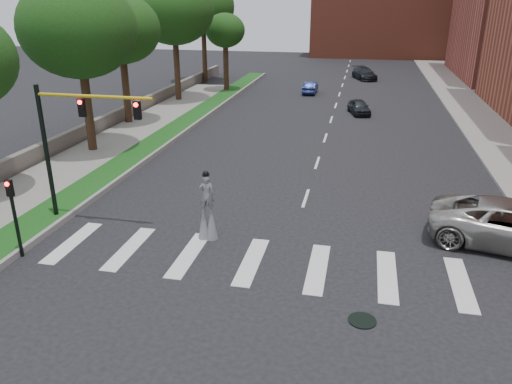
# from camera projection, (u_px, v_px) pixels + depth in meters

# --- Properties ---
(ground_plane) EXTENTS (160.00, 160.00, 0.00)m
(ground_plane) POSITION_uv_depth(u_px,v_px,m) (280.00, 278.00, 18.28)
(ground_plane) COLOR black
(ground_plane) RESTS_ON ground
(grass_median) EXTENTS (2.00, 60.00, 0.25)m
(grass_median) POSITION_uv_depth(u_px,v_px,m) (177.00, 128.00, 38.69)
(grass_median) COLOR #134414
(grass_median) RESTS_ON ground
(median_curb) EXTENTS (0.20, 60.00, 0.28)m
(median_curb) POSITION_uv_depth(u_px,v_px,m) (190.00, 129.00, 38.48)
(median_curb) COLOR gray
(median_curb) RESTS_ON ground
(sidewalk_left) EXTENTS (4.00, 60.00, 0.18)m
(sidewalk_left) POSITION_uv_depth(u_px,v_px,m) (71.00, 166.00, 30.19)
(sidewalk_left) COLOR gray
(sidewalk_left) RESTS_ON ground
(sidewalk_right) EXTENTS (5.00, 90.00, 0.18)m
(sidewalk_right) POSITION_uv_depth(u_px,v_px,m) (493.00, 129.00, 38.56)
(sidewalk_right) COLOR gray
(sidewalk_right) RESTS_ON ground
(stone_wall) EXTENTS (0.50, 56.00, 1.10)m
(stone_wall) POSITION_uv_depth(u_px,v_px,m) (122.00, 114.00, 41.44)
(stone_wall) COLOR #5F5A51
(stone_wall) RESTS_ON ground
(manhole) EXTENTS (0.90, 0.90, 0.04)m
(manhole) POSITION_uv_depth(u_px,v_px,m) (362.00, 320.00, 15.87)
(manhole) COLOR black
(manhole) RESTS_ON ground
(building_backdrop) EXTENTS (26.00, 14.00, 18.00)m
(building_backdrop) POSITION_uv_depth(u_px,v_px,m) (392.00, 1.00, 84.83)
(building_backdrop) COLOR #A44A33
(building_backdrop) RESTS_ON ground
(traffic_signal) EXTENTS (5.30, 0.23, 6.20)m
(traffic_signal) POSITION_uv_depth(u_px,v_px,m) (69.00, 134.00, 21.41)
(traffic_signal) COLOR black
(traffic_signal) RESTS_ON ground
(secondary_signal) EXTENTS (0.25, 0.21, 3.23)m
(secondary_signal) POSITION_uv_depth(u_px,v_px,m) (14.00, 211.00, 19.13)
(secondary_signal) COLOR black
(secondary_signal) RESTS_ON ground
(stilt_performer) EXTENTS (0.84, 0.57, 3.06)m
(stilt_performer) POSITION_uv_depth(u_px,v_px,m) (207.00, 213.00, 20.87)
(stilt_performer) COLOR #311F13
(stilt_performer) RESTS_ON ground
(car_near) EXTENTS (2.39, 3.88, 1.23)m
(car_near) POSITION_uv_depth(u_px,v_px,m) (359.00, 107.00, 43.76)
(car_near) COLOR black
(car_near) RESTS_ON ground
(car_mid) EXTENTS (1.34, 3.78, 1.24)m
(car_mid) POSITION_uv_depth(u_px,v_px,m) (310.00, 88.00, 53.14)
(car_mid) COLOR navy
(car_mid) RESTS_ON ground
(car_far) EXTENTS (3.62, 5.34, 1.44)m
(car_far) POSITION_uv_depth(u_px,v_px,m) (364.00, 73.00, 62.20)
(car_far) COLOR black
(car_far) RESTS_ON ground
(tree_2) EXTENTS (7.16, 7.16, 10.90)m
(tree_2) POSITION_uv_depth(u_px,v_px,m) (78.00, 28.00, 30.39)
(tree_2) COLOR #311F13
(tree_2) RESTS_ON ground
(tree_3) EXTENTS (6.10, 6.10, 9.94)m
(tree_3) POSITION_uv_depth(u_px,v_px,m) (120.00, 30.00, 37.89)
(tree_3) COLOR #311F13
(tree_3) RESTS_ON ground
(tree_4) EXTENTS (7.51, 7.51, 11.70)m
(tree_4) POSITION_uv_depth(u_px,v_px,m) (174.00, 10.00, 46.39)
(tree_4) COLOR #311F13
(tree_4) RESTS_ON ground
(tree_5) EXTENTS (7.31, 7.31, 11.68)m
(tree_5) POSITION_uv_depth(u_px,v_px,m) (203.00, 7.00, 57.41)
(tree_5) COLOR #311F13
(tree_5) RESTS_ON ground
(tree_6) EXTENTS (4.13, 4.13, 8.13)m
(tree_6) POSITION_uv_depth(u_px,v_px,m) (225.00, 31.00, 51.97)
(tree_6) COLOR #311F13
(tree_6) RESTS_ON ground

